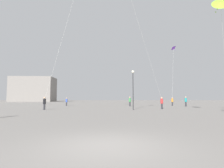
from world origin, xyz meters
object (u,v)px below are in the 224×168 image
(kite_lime_diamond, at_px, (221,4))
(building_left_hall, at_px, (34,89))
(person_in_teal, at_px, (186,101))
(person_in_orange, at_px, (172,101))
(person_in_blue, at_px, (67,101))
(person_in_red, at_px, (162,102))
(person_in_green, at_px, (130,101))
(person_in_black, at_px, (44,103))
(lamppost_east, at_px, (133,83))
(kite_violet_delta, at_px, (173,49))

(kite_lime_diamond, height_order, building_left_hall, building_left_hall)
(person_in_teal, xyz_separation_m, person_in_orange, (-1.47, 3.20, -0.08))
(person_in_blue, bearing_deg, person_in_red, -130.30)
(person_in_red, distance_m, person_in_green, 9.57)
(building_left_hall, bearing_deg, kite_lime_diamond, -56.20)
(building_left_hall, bearing_deg, person_in_teal, -44.71)
(person_in_teal, xyz_separation_m, person_in_black, (-22.38, -10.31, -0.09))
(person_in_blue, height_order, person_in_orange, person_in_orange)
(person_in_teal, relative_size, lamppost_east, 0.36)
(person_in_orange, xyz_separation_m, lamppost_east, (-9.36, -13.41, 2.52))
(person_in_red, height_order, person_in_orange, person_in_orange)
(person_in_teal, height_order, kite_violet_delta, kite_violet_delta)
(person_in_red, distance_m, building_left_hall, 73.21)
(kite_violet_delta, xyz_separation_m, kite_lime_diamond, (-4.47, -25.79, -3.22))
(person_in_blue, height_order, kite_lime_diamond, kite_lime_diamond)
(person_in_black, bearing_deg, kite_violet_delta, -40.00)
(person_in_green, xyz_separation_m, building_left_hall, (-40.29, 49.50, 4.62))
(person_in_red, relative_size, person_in_teal, 0.91)
(person_in_green, height_order, lamppost_east, lamppost_east)
(person_in_blue, bearing_deg, person_in_teal, -102.99)
(person_in_teal, height_order, lamppost_east, lamppost_east)
(person_in_orange, relative_size, lamppost_east, 0.33)
(person_in_black, bearing_deg, building_left_hall, 38.01)
(person_in_black, bearing_deg, person_in_teal, -52.29)
(person_in_blue, height_order, kite_violet_delta, kite_violet_delta)
(person_in_orange, relative_size, kite_lime_diamond, 0.19)
(person_in_teal, bearing_deg, kite_violet_delta, -160.09)
(person_in_teal, bearing_deg, lamppost_east, -25.17)
(building_left_hall, bearing_deg, lamppost_east, -56.59)
(kite_violet_delta, bearing_deg, building_left_hall, 139.50)
(person_in_red, height_order, kite_violet_delta, kite_violet_delta)
(person_in_teal, xyz_separation_m, building_left_hall, (-50.60, 50.09, 4.61))
(person_in_green, bearing_deg, person_in_orange, -173.43)
(kite_violet_delta, bearing_deg, kite_lime_diamond, -99.84)
(person_in_green, height_order, kite_lime_diamond, kite_lime_diamond)
(person_in_red, height_order, building_left_hall, building_left_hall)
(person_in_orange, xyz_separation_m, kite_violet_delta, (1.66, 3.51, 11.79))
(person_in_red, xyz_separation_m, person_in_black, (-15.78, -2.09, 0.00))
(person_in_teal, bearing_deg, person_in_green, -71.77)
(person_in_teal, bearing_deg, person_in_red, -17.22)
(lamppost_east, bearing_deg, person_in_black, -179.47)
(kite_violet_delta, bearing_deg, person_in_teal, -91.62)
(person_in_blue, xyz_separation_m, kite_lime_diamond, (18.47, -21.34, 8.60))
(person_in_orange, bearing_deg, person_in_green, -51.92)
(person_in_orange, distance_m, kite_violet_delta, 12.42)
(kite_violet_delta, height_order, building_left_hall, kite_violet_delta)
(person_in_green, xyz_separation_m, person_in_black, (-12.07, -10.90, -0.07))
(person_in_blue, relative_size, person_in_black, 0.98)
(person_in_orange, height_order, person_in_black, person_in_orange)
(person_in_blue, xyz_separation_m, building_left_hall, (-27.85, 47.83, 4.72))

